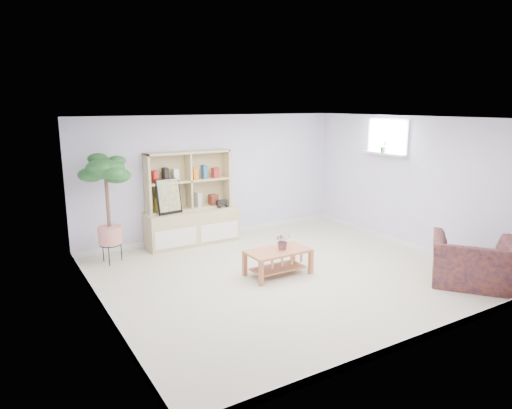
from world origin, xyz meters
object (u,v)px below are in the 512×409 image
coffee_table (278,262)px  armchair (472,259)px  floor_tree (108,209)px  storage_unit (191,199)px

coffee_table → armchair: size_ratio=0.89×
floor_tree → armchair: floor_tree is taller
coffee_table → armchair: (2.18, -1.80, 0.21)m
coffee_table → floor_tree: bearing=137.2°
coffee_table → floor_tree: 2.90m
floor_tree → armchair: bearing=-40.9°
storage_unit → coffee_table: 2.35m
storage_unit → coffee_table: size_ratio=1.77×
storage_unit → coffee_table: bearing=-77.5°
storage_unit → floor_tree: size_ratio=0.95×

